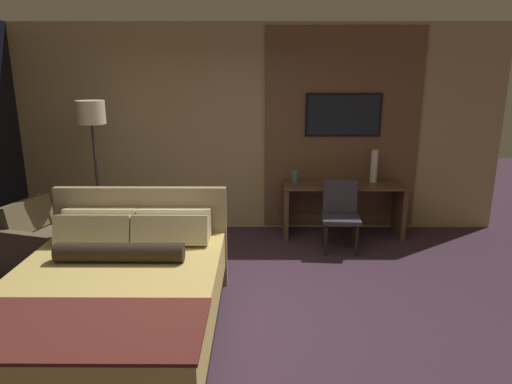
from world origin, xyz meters
TOP-DOWN VIEW (x-y plane):
  - ground_plane at (0.00, 0.00)m, footprint 16.00×16.00m
  - wall_back_tv_panel at (0.18, 2.59)m, footprint 7.20×0.09m
  - bed at (-0.90, -0.27)m, footprint 1.73×2.25m
  - desk at (1.42, 2.29)m, footprint 1.60×0.54m
  - tv at (1.42, 2.52)m, footprint 1.02×0.04m
  - desk_chair at (1.31, 1.78)m, footprint 0.49×0.49m
  - armchair_by_window at (-2.07, 1.21)m, footprint 1.05×1.08m
  - floor_lamp at (-1.73, 1.87)m, footprint 0.34×0.34m
  - vase_tall at (1.84, 2.35)m, footprint 0.09×0.09m
  - vase_short at (0.77, 2.31)m, footprint 0.08×0.08m

SIDE VIEW (x-z plane):
  - ground_plane at x=0.00m, z-range 0.00..0.00m
  - armchair_by_window at x=-2.07m, z-range -0.13..0.63m
  - bed at x=-0.90m, z-range -0.18..0.87m
  - desk at x=1.42m, z-range 0.13..0.85m
  - desk_chair at x=1.31m, z-range 0.08..0.94m
  - vase_short at x=0.77m, z-range 0.72..0.88m
  - vase_tall at x=1.84m, z-range 0.72..1.16m
  - wall_back_tv_panel at x=0.18m, z-range 0.00..2.80m
  - floor_lamp at x=-1.73m, z-range 0.63..2.47m
  - tv at x=1.42m, z-range 1.32..1.89m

